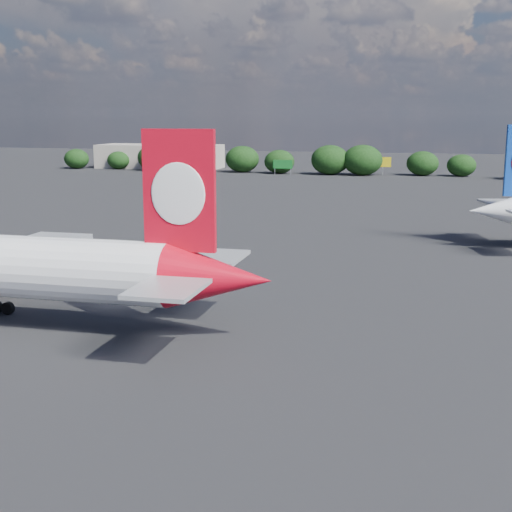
# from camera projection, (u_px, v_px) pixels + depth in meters

# --- Properties ---
(ground) EXTENTS (500.00, 500.00, 0.00)m
(ground) POSITION_uv_depth(u_px,v_px,m) (233.00, 242.00, 105.42)
(ground) COLOR black
(ground) RESTS_ON ground
(terminal_building) EXTENTS (42.00, 16.00, 8.00)m
(terminal_building) POSITION_uv_depth(u_px,v_px,m) (160.00, 156.00, 245.89)
(terminal_building) COLOR gray
(terminal_building) RESTS_ON ground
(highway_sign) EXTENTS (6.00, 0.30, 4.50)m
(highway_sign) POSITION_uv_depth(u_px,v_px,m) (283.00, 165.00, 219.32)
(highway_sign) COLOR #146522
(highway_sign) RESTS_ON ground
(billboard_yellow) EXTENTS (5.00, 0.30, 5.50)m
(billboard_yellow) POSITION_uv_depth(u_px,v_px,m) (383.00, 162.00, 217.48)
(billboard_yellow) COLOR yellow
(billboard_yellow) RESTS_ON ground
(horizon_treeline) EXTENTS (207.88, 14.96, 9.28)m
(horizon_treeline) POSITION_uv_depth(u_px,v_px,m) (368.00, 162.00, 217.11)
(horizon_treeline) COLOR black
(horizon_treeline) RESTS_ON ground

